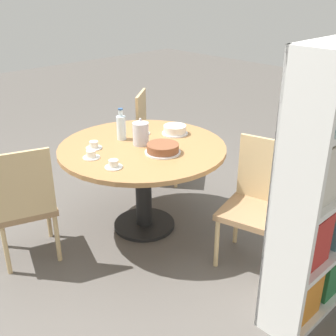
{
  "coord_description": "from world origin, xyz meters",
  "views": [
    {
      "loc": [
        2.0,
        2.38,
        1.96
      ],
      "look_at": [
        0.0,
        0.29,
        0.64
      ],
      "focal_mm": 45.0,
      "sensor_mm": 36.0,
      "label": 1
    }
  ],
  "objects_px": {
    "bookshelf": "(324,194)",
    "coffee_pot": "(141,133)",
    "chair_a": "(256,201)",
    "chair_c": "(25,203)",
    "cup_d": "(91,155)",
    "cake_second": "(175,130)",
    "cup_b": "(143,131)",
    "cake_main": "(163,149)",
    "cup_c": "(114,165)",
    "water_bottle": "(121,127)",
    "cup_a": "(94,146)",
    "chair_b": "(154,136)"
  },
  "relations": [
    {
      "from": "water_bottle",
      "to": "chair_a",
      "type": "bearing_deg",
      "value": 106.33
    },
    {
      "from": "cup_d",
      "to": "cake_second",
      "type": "bearing_deg",
      "value": 176.06
    },
    {
      "from": "cup_b",
      "to": "bookshelf",
      "type": "bearing_deg",
      "value": 88.51
    },
    {
      "from": "chair_b",
      "to": "cake_second",
      "type": "xyz_separation_m",
      "value": [
        0.32,
        0.62,
        0.3
      ]
    },
    {
      "from": "chair_c",
      "to": "cup_a",
      "type": "bearing_deg",
      "value": -163.38
    },
    {
      "from": "coffee_pot",
      "to": "cake_main",
      "type": "bearing_deg",
      "value": 90.7
    },
    {
      "from": "cup_c",
      "to": "cake_main",
      "type": "bearing_deg",
      "value": 174.77
    },
    {
      "from": "chair_b",
      "to": "bookshelf",
      "type": "height_order",
      "value": "bookshelf"
    },
    {
      "from": "cup_a",
      "to": "cup_d",
      "type": "height_order",
      "value": "same"
    },
    {
      "from": "cake_main",
      "to": "cup_d",
      "type": "bearing_deg",
      "value": -33.22
    },
    {
      "from": "chair_a",
      "to": "cup_d",
      "type": "height_order",
      "value": "chair_a"
    },
    {
      "from": "cup_b",
      "to": "cup_c",
      "type": "distance_m",
      "value": 0.72
    },
    {
      "from": "bookshelf",
      "to": "coffee_pot",
      "type": "xyz_separation_m",
      "value": [
        0.13,
        -1.48,
        0.03
      ]
    },
    {
      "from": "coffee_pot",
      "to": "cup_d",
      "type": "height_order",
      "value": "coffee_pot"
    },
    {
      "from": "water_bottle",
      "to": "cup_a",
      "type": "bearing_deg",
      "value": 2.51
    },
    {
      "from": "cup_a",
      "to": "cup_c",
      "type": "bearing_deg",
      "value": 74.54
    },
    {
      "from": "cup_c",
      "to": "cup_d",
      "type": "bearing_deg",
      "value": -86.99
    },
    {
      "from": "cake_second",
      "to": "cup_a",
      "type": "height_order",
      "value": "cake_second"
    },
    {
      "from": "chair_a",
      "to": "chair_b",
      "type": "height_order",
      "value": "same"
    },
    {
      "from": "chair_a",
      "to": "coffee_pot",
      "type": "bearing_deg",
      "value": -177.22
    },
    {
      "from": "cup_c",
      "to": "coffee_pot",
      "type": "bearing_deg",
      "value": -153.93
    },
    {
      "from": "cake_main",
      "to": "cup_b",
      "type": "height_order",
      "value": "cake_main"
    },
    {
      "from": "cup_c",
      "to": "chair_c",
      "type": "bearing_deg",
      "value": -40.31
    },
    {
      "from": "chair_a",
      "to": "bookshelf",
      "type": "xyz_separation_m",
      "value": [
        0.16,
        0.56,
        0.33
      ]
    },
    {
      "from": "bookshelf",
      "to": "cup_a",
      "type": "relative_size",
      "value": 13.33
    },
    {
      "from": "bookshelf",
      "to": "water_bottle",
      "type": "relative_size",
      "value": 6.43
    },
    {
      "from": "coffee_pot",
      "to": "cake_second",
      "type": "relative_size",
      "value": 0.99
    },
    {
      "from": "chair_b",
      "to": "cup_b",
      "type": "bearing_deg",
      "value": -178.37
    },
    {
      "from": "cup_a",
      "to": "chair_b",
      "type": "bearing_deg",
      "value": -157.37
    },
    {
      "from": "chair_c",
      "to": "cup_d",
      "type": "relative_size",
      "value": 7.3
    },
    {
      "from": "chair_c",
      "to": "bookshelf",
      "type": "xyz_separation_m",
      "value": [
        -1.06,
        1.69,
        0.33
      ]
    },
    {
      "from": "chair_c",
      "to": "cup_c",
      "type": "bearing_deg",
      "value": 158.54
    },
    {
      "from": "cake_main",
      "to": "chair_c",
      "type": "bearing_deg",
      "value": -26.36
    },
    {
      "from": "chair_b",
      "to": "cup_b",
      "type": "distance_m",
      "value": 0.73
    },
    {
      "from": "coffee_pot",
      "to": "water_bottle",
      "type": "xyz_separation_m",
      "value": [
        0.04,
        -0.2,
        0.01
      ]
    },
    {
      "from": "bookshelf",
      "to": "cup_b",
      "type": "xyz_separation_m",
      "value": [
        -0.04,
        -1.66,
        -0.05
      ]
    },
    {
      "from": "cake_second",
      "to": "cup_b",
      "type": "bearing_deg",
      "value": -44.31
    },
    {
      "from": "water_bottle",
      "to": "cup_d",
      "type": "xyz_separation_m",
      "value": [
        0.41,
        0.16,
        -0.08
      ]
    },
    {
      "from": "cup_a",
      "to": "chair_a",
      "type": "bearing_deg",
      "value": 118.87
    },
    {
      "from": "bookshelf",
      "to": "cup_b",
      "type": "height_order",
      "value": "bookshelf"
    },
    {
      "from": "cup_c",
      "to": "chair_b",
      "type": "bearing_deg",
      "value": -143.8
    },
    {
      "from": "coffee_pot",
      "to": "cup_b",
      "type": "relative_size",
      "value": 1.74
    },
    {
      "from": "chair_b",
      "to": "coffee_pot",
      "type": "distance_m",
      "value": 0.98
    },
    {
      "from": "chair_a",
      "to": "bookshelf",
      "type": "relative_size",
      "value": 0.55
    },
    {
      "from": "chair_c",
      "to": "cup_a",
      "type": "xyz_separation_m",
      "value": [
        -0.61,
        0.02,
        0.28
      ]
    },
    {
      "from": "chair_a",
      "to": "cup_a",
      "type": "bearing_deg",
      "value": -165.88
    },
    {
      "from": "water_bottle",
      "to": "cup_d",
      "type": "relative_size",
      "value": 2.07
    },
    {
      "from": "chair_a",
      "to": "chair_c",
      "type": "xyz_separation_m",
      "value": [
        1.22,
        -1.14,
        0.0
      ]
    },
    {
      "from": "cake_second",
      "to": "cup_b",
      "type": "xyz_separation_m",
      "value": [
        0.2,
        -0.19,
        -0.01
      ]
    },
    {
      "from": "water_bottle",
      "to": "cup_b",
      "type": "distance_m",
      "value": 0.23
    }
  ]
}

